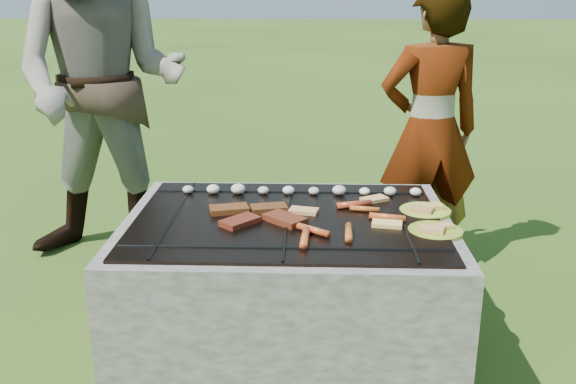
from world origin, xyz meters
The scene contains 10 objects.
lawn centered at (0.00, 0.00, 0.00)m, with size 60.00×60.00×0.00m, color #294A12.
fire_pit centered at (0.00, 0.00, 0.28)m, with size 1.30×1.00×0.62m.
mushrooms centered at (0.03, 0.29, 0.63)m, with size 1.05×0.06×0.04m.
pork_slabs centered at (-0.12, -0.01, 0.62)m, with size 0.41×0.30×0.02m.
sausages centered at (0.22, -0.09, 0.63)m, with size 0.43×0.49×0.03m.
bread_on_grate centered at (0.27, 0.06, 0.62)m, with size 0.44×0.40×0.02m.
plate_far centered at (0.56, 0.10, 0.61)m, with size 0.23×0.23×0.03m.
plate_near centered at (0.56, -0.12, 0.61)m, with size 0.23×0.23×0.03m.
cook centered at (0.72, 0.94, 0.76)m, with size 0.55×0.36×1.52m, color gray.
bystander centered at (-1.03, 1.01, 0.99)m, with size 0.96×0.75×1.98m, color #A29587.
Camera 1 is at (0.08, -2.39, 1.48)m, focal length 40.00 mm.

